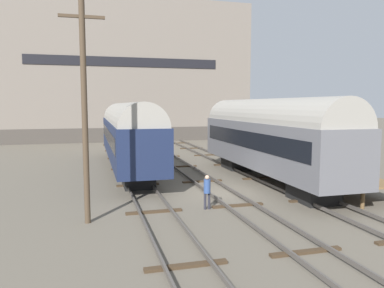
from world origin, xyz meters
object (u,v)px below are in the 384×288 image
(train_car_navy, at_px, (128,132))
(utility_pole, at_px, (84,104))
(bench, at_px, (339,164))
(train_car_grey, at_px, (268,135))
(person_worker, at_px, (207,189))

(train_car_navy, distance_m, utility_pole, 13.18)
(bench, relative_size, utility_pole, 0.15)
(train_car_grey, xyz_separation_m, bench, (3.00, -3.17, -1.51))
(train_car_navy, xyz_separation_m, utility_pole, (-2.93, -12.69, 2.05))
(person_worker, distance_m, utility_pole, 6.77)
(train_car_navy, height_order, bench, train_car_navy)
(bench, height_order, person_worker, bench)
(utility_pole, bearing_deg, bench, 10.66)
(train_car_navy, bearing_deg, person_worker, -78.16)
(person_worker, height_order, utility_pole, utility_pole)
(train_car_navy, height_order, person_worker, train_car_navy)
(train_car_navy, bearing_deg, utility_pole, -102.99)
(train_car_navy, distance_m, person_worker, 12.45)
(train_car_grey, bearing_deg, utility_pole, -152.41)
(train_car_navy, xyz_separation_m, bench, (11.24, -10.02, -1.40))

